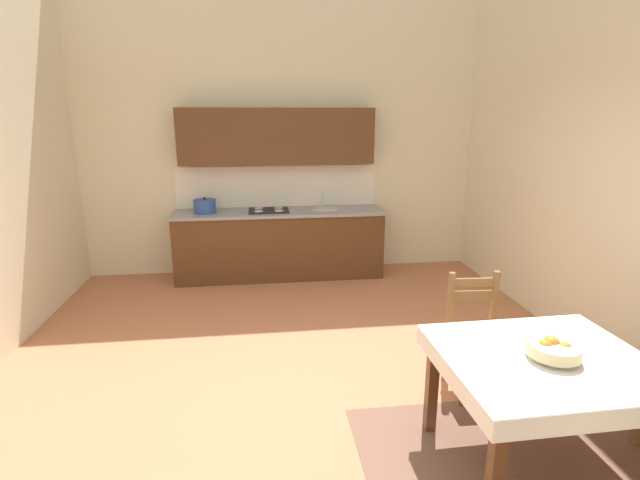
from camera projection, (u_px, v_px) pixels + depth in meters
ground_plane at (309, 410)px, 3.58m from camera, size 5.83×7.17×0.10m
wall_back at (281, 118)px, 6.23m from camera, size 5.83×0.12×4.15m
area_rug at (540, 476)px, 2.85m from camera, size 2.10×1.60×0.01m
kitchen_cabinetry at (279, 213)px, 6.22m from camera, size 2.73×0.63×2.20m
dining_table at (543, 376)px, 2.79m from camera, size 1.21×1.06×0.75m
dining_chair_kitchen_side at (477, 337)px, 3.67m from camera, size 0.44×0.44×0.93m
fruit_bowl at (553, 349)px, 2.72m from camera, size 0.30×0.30×0.12m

